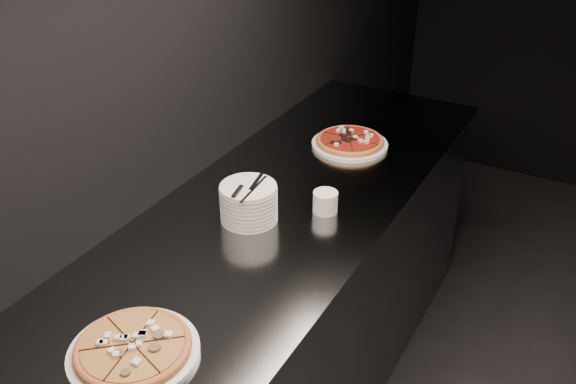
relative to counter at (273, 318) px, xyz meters
The scene contains 7 objects.
wall_left 1.01m from the counter, behind, with size 0.02×5.00×2.80m, color black.
counter is the anchor object (origin of this frame).
pizza_mushroom 0.87m from the counter, 86.86° to the right, with size 0.36×0.36×0.04m.
pizza_tomato 0.75m from the counter, 87.90° to the left, with size 0.30×0.30×0.03m.
plate_stack 0.53m from the counter, 119.60° to the right, with size 0.18×0.18×0.12m.
cutlery 0.59m from the counter, 111.53° to the right, with size 0.06×0.20×0.01m.
ramekin 0.53m from the counter, 29.82° to the left, with size 0.08×0.08×0.07m.
Camera 1 is at (-1.21, -1.55, 2.04)m, focal length 40.00 mm.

